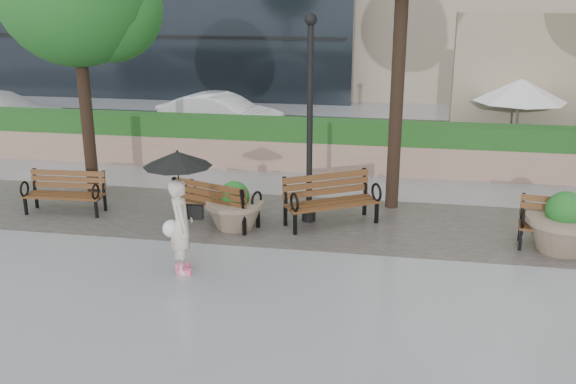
% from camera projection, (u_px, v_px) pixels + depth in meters
% --- Properties ---
extents(ground, '(100.00, 100.00, 0.00)m').
position_uv_depth(ground, '(207.00, 277.00, 10.79)').
color(ground, gray).
rests_on(ground, ground).
extents(cobble_strip, '(28.00, 3.20, 0.01)m').
position_uv_depth(cobble_strip, '(249.00, 217.00, 13.60)').
color(cobble_strip, '#383330').
rests_on(cobble_strip, ground).
extents(hedge_wall, '(24.00, 0.80, 1.35)m').
position_uv_depth(hedge_wall, '(283.00, 144.00, 17.16)').
color(hedge_wall, tan).
rests_on(hedge_wall, ground).
extents(asphalt_street, '(40.00, 7.00, 0.00)m').
position_uv_depth(asphalt_street, '(305.00, 136.00, 21.11)').
color(asphalt_street, black).
rests_on(asphalt_street, ground).
extents(bench_1, '(1.70, 0.75, 0.89)m').
position_uv_depth(bench_1, '(66.00, 201.00, 13.79)').
color(bench_1, brown).
rests_on(bench_1, ground).
extents(bench_2, '(1.89, 1.27, 0.95)m').
position_uv_depth(bench_2, '(217.00, 211.00, 13.11)').
color(bench_2, brown).
rests_on(bench_2, ground).
extents(bench_3, '(2.01, 1.63, 1.02)m').
position_uv_depth(bench_3, '(331.00, 211.00, 13.09)').
color(bench_3, brown).
rests_on(bench_3, ground).
extents(bench_4, '(1.84, 0.93, 0.95)m').
position_uv_depth(bench_4, '(569.00, 237.00, 11.77)').
color(bench_4, brown).
rests_on(bench_4, ground).
extents(planter_left, '(1.17, 1.17, 0.98)m').
position_uv_depth(planter_left, '(235.00, 210.00, 12.89)').
color(planter_left, '#7F6B56').
rests_on(planter_left, ground).
extents(planter_right, '(1.36, 1.36, 1.14)m').
position_uv_depth(planter_right, '(563.00, 228.00, 11.73)').
color(planter_right, '#7F6B56').
rests_on(planter_right, ground).
extents(lamppost, '(0.28, 0.28, 4.19)m').
position_uv_depth(lamppost, '(310.00, 134.00, 12.84)').
color(lamppost, black).
rests_on(lamppost, ground).
extents(patio_umb_white, '(2.50, 2.50, 2.30)m').
position_uv_depth(patio_umb_white, '(520.00, 91.00, 17.38)').
color(patio_umb_white, black).
rests_on(patio_umb_white, ground).
extents(car_left, '(4.96, 2.37, 1.39)m').
position_uv_depth(car_left, '(0.00, 112.00, 21.37)').
color(car_left, silver).
rests_on(car_left, ground).
extents(car_right, '(4.36, 2.25, 1.37)m').
position_uv_depth(car_right, '(221.00, 115.00, 21.02)').
color(car_right, silver).
rests_on(car_right, ground).
extents(pedestrian, '(1.14, 1.14, 2.09)m').
position_uv_depth(pedestrian, '(180.00, 200.00, 10.65)').
color(pedestrian, beige).
rests_on(pedestrian, ground).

